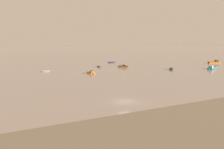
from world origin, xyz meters
The scene contains 10 objects.
ground_plane centered at (0.00, 0.00, 0.00)m, with size 800.00×800.00×0.00m, color gray.
mudflat_shore centered at (-6.93, -16.20, 0.13)m, with size 241.41×18.73×0.26m, color #7A6B51.
rowboat_moored_0 centered at (-4.92, 47.66, 0.14)m, with size 3.25×1.27×0.50m.
motorboat_moored_0 centered at (53.11, 25.94, 0.30)m, with size 5.60×3.20×2.01m.
rowboat_moored_1 centered at (30.25, 65.51, 0.16)m, with size 3.74×1.30×0.59m.
sailboat_moored_1 centered at (38.39, 31.71, 0.21)m, with size 3.59×4.36×4.89m.
motorboat_moored_1 centered at (7.78, 35.58, 0.25)m, with size 1.64×4.43×1.65m.
motorboat_moored_2 centered at (73.37, 40.62, 0.35)m, with size 6.39×4.38×2.30m.
sailboat_moored_4 centered at (26.28, 46.79, 0.24)m, with size 4.46×4.83×5.63m.
rowboat_moored_3 centered at (17.29, 51.46, 0.14)m, with size 1.80×3.49×0.53m.
Camera 1 is at (-21.43, -36.86, 11.53)m, focal length 37.87 mm.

